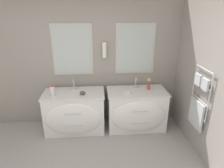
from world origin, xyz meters
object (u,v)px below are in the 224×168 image
object	(u,v)px
toiletry_bottle	(52,91)
vanity_right	(136,110)
amenity_bowl	(83,93)
flower_vase	(149,85)
vanity_left	(75,112)

from	to	relation	value
toiletry_bottle	vanity_right	bearing A→B (deg)	2.22
vanity_right	toiletry_bottle	bearing A→B (deg)	-177.78
vanity_right	amenity_bowl	size ratio (longest dim) A/B	10.66
vanity_right	flower_vase	xyz separation A→B (m)	(0.23, 0.09, 0.49)
toiletry_bottle	amenity_bowl	world-z (taller)	toiletry_bottle
amenity_bowl	flower_vase	bearing A→B (deg)	6.32
vanity_right	toiletry_bottle	size ratio (longest dim) A/B	5.69
vanity_left	toiletry_bottle	world-z (taller)	toiletry_bottle
toiletry_bottle	flower_vase	size ratio (longest dim) A/B	0.88
flower_vase	vanity_left	bearing A→B (deg)	-176.52
amenity_bowl	toiletry_bottle	bearing A→B (deg)	-179.14
vanity_left	flower_vase	distance (m)	1.51
amenity_bowl	vanity_left	bearing A→B (deg)	163.12
vanity_left	toiletry_bottle	bearing A→B (deg)	-170.44
vanity_right	vanity_left	bearing A→B (deg)	180.00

